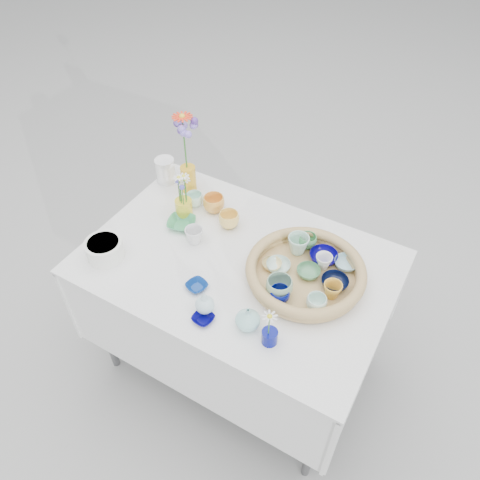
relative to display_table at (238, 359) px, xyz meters
The scene contains 34 objects.
ground 0.00m from the display_table, ahead, with size 80.00×80.00×0.00m, color #969694.
display_table is the anchor object (origin of this frame).
wicker_tray 0.85m from the display_table, 10.12° to the left, with size 0.47×0.47×0.08m, color olive, non-canonical shape.
tray_ceramic_0 0.87m from the display_table, 28.22° to the left, with size 0.11×0.11×0.04m, color #080263.
tray_ceramic_1 0.90m from the display_table, ahead, with size 0.11×0.11×0.03m, color black.
tray_ceramic_2 0.91m from the display_table, ahead, with size 0.07×0.07×0.07m, color gold.
tray_ceramic_3 0.85m from the display_table, 12.32° to the left, with size 0.09×0.09×0.03m, color #4C8459.
tray_ceramic_4 0.86m from the display_table, 20.43° to the right, with size 0.10×0.10×0.08m, color #7FA789.
tray_ceramic_5 0.82m from the display_table, 10.44° to the left, with size 0.10×0.10×0.03m, color silver.
tray_ceramic_6 0.86m from the display_table, 38.27° to the left, with size 0.09×0.09×0.08m, color #A8D5C0.
tray_ceramic_7 0.89m from the display_table, 21.73° to the left, with size 0.07×0.07×0.06m, color white.
tray_ceramic_8 0.91m from the display_table, 24.06° to the left, with size 0.10×0.10×0.03m, color #9ACBD9.
tray_ceramic_9 0.86m from the display_table, 24.19° to the right, with size 0.08×0.08×0.06m, color #030C69.
tray_ceramic_10 0.81m from the display_table, 11.06° to the left, with size 0.08×0.08×0.02m, color #EFD083.
tray_ceramic_11 0.90m from the display_table, 11.26° to the right, with size 0.08×0.08×0.06m, color silver.
tray_ceramic_12 0.87m from the display_table, 43.16° to the left, with size 0.07×0.07×0.06m, color #509C5F.
loose_ceramic_0 0.87m from the display_table, 138.97° to the left, with size 0.10×0.10×0.08m, color gold.
loose_ceramic_1 0.83m from the display_table, 130.26° to the left, with size 0.09×0.09×0.07m, color #F5C85C.
loose_ceramic_2 0.85m from the display_table, 169.32° to the left, with size 0.12×0.12×0.03m, color #3D9A63.
loose_ceramic_3 0.83m from the display_table, behind, with size 0.08×0.08×0.07m, color silver.
loose_ceramic_4 0.80m from the display_table, 108.34° to the right, with size 0.08×0.08×0.02m, color navy.
loose_ceramic_5 0.90m from the display_table, 149.17° to the left, with size 0.08×0.08×0.06m, color silver.
loose_ceramic_6 0.84m from the display_table, 82.92° to the right, with size 0.08×0.08×0.02m, color #050352.
fluted_bowl 0.97m from the display_table, 152.98° to the right, with size 0.16×0.16×0.08m, color white, non-canonical shape.
bud_vase_paleblue 0.87m from the display_table, 85.38° to the right, with size 0.07×0.07×0.11m, color silver, non-canonical shape.
bud_vase_seafoam 0.88m from the display_table, 53.28° to the right, with size 0.09×0.09×0.10m, color #96D4CE.
bud_vase_cobalt 0.89m from the display_table, 43.63° to the right, with size 0.06×0.06×0.06m, color #02086E.
single_daisy 0.96m from the display_table, 44.61° to the right, with size 0.06×0.06×0.12m, color silver, non-canonical shape.
tall_vase_yellow 0.98m from the display_table, 146.57° to the left, with size 0.07×0.07×0.13m, color gold.
gerbera 1.16m from the display_table, 146.42° to the left, with size 0.11×0.11×0.28m, color #FF391A, non-canonical shape.
hydrangea 1.14m from the display_table, 146.87° to the left, with size 0.09×0.09×0.30m, color #543393, non-canonical shape.
white_pitcher 1.05m from the display_table, 153.14° to the left, with size 0.13×0.09×0.13m, color white, non-canonical shape.
daisy_cup 0.89m from the display_table, 160.06° to the left, with size 0.08×0.08×0.08m, color yellow.
daisy_posy 0.99m from the display_table, 160.61° to the left, with size 0.08×0.08×0.15m, color white, non-canonical shape.
Camera 1 is at (0.67, -1.13, 2.19)m, focal length 35.00 mm.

